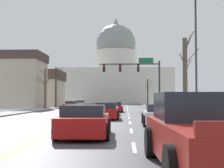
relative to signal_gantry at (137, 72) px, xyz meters
name	(u,v)px	position (x,y,z in m)	size (l,w,h in m)	color
ground	(82,119)	(-4.76, -17.77, -4.94)	(20.00, 180.00, 0.20)	#49494E
signal_gantry	(137,72)	(0.00, 0.00, 0.00)	(7.91, 0.41, 6.69)	#28282D
street_lamp_right	(192,44)	(3.18, -18.97, 0.40)	(2.23, 0.24, 8.95)	#333338
capitol_building	(116,76)	(-4.76, 66.36, 4.14)	(35.94, 22.53, 29.01)	beige
sedan_near_00	(115,107)	(-2.81, -4.22, -4.41)	(1.99, 4.67, 1.15)	#B71414
sedan_near_01	(108,109)	(-3.17, -11.24, -4.42)	(1.97, 4.54, 1.15)	silver
sedan_near_02	(106,111)	(-2.99, -17.42, -4.37)	(1.97, 4.58, 1.24)	#B71414
sedan_near_03	(160,115)	(0.46, -23.01, -4.37)	(2.12, 4.27, 1.22)	silver
sedan_near_04	(85,122)	(-3.19, -28.78, -4.36)	(2.15, 4.47, 1.28)	#B71414
pickup_truck_near_05	(207,135)	(0.23, -34.68, -4.21)	(2.51, 5.48, 1.68)	maroon
sedan_oncoming_00	(71,105)	(-10.17, 8.62, -4.42)	(2.02, 4.26, 1.15)	#B71414
sedan_oncoming_01	(80,104)	(-10.07, 18.22, -4.38)	(2.09, 4.50, 1.20)	silver
flank_building_00	(27,88)	(-21.58, 22.96, -1.32)	(14.38, 9.52, 7.16)	#B2A38E
flank_building_01	(7,80)	(-20.23, 8.08, -0.56)	(11.70, 7.27, 8.71)	#B2A38E
bare_tree_00	(148,91)	(3.55, 32.76, -1.71)	(1.87, 2.02, 5.93)	#423328
bare_tree_01	(45,87)	(-13.12, 4.16, -1.79)	(2.41, 2.10, 5.97)	brown
bare_tree_02	(185,75)	(3.46, -14.64, -1.45)	(1.57, 2.06, 7.27)	brown
bare_tree_03	(56,86)	(-12.83, 10.17, -1.32)	(1.61, 1.83, 6.49)	#4C3D2D
pedestrian_00	(173,104)	(2.92, -11.35, -3.95)	(0.35, 0.34, 1.58)	black
bicycle_parked	(191,111)	(4.02, -14.14, -4.47)	(0.12, 1.77, 0.85)	black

